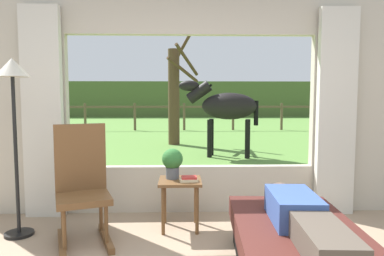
# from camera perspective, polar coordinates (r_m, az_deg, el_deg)

# --- Properties ---
(back_wall_with_window) EXTENTS (5.20, 0.12, 2.55)m
(back_wall_with_window) POSITION_cam_1_polar(r_m,az_deg,el_deg) (4.27, -0.18, 3.20)
(back_wall_with_window) COLOR #BCB29E
(back_wall_with_window) RESTS_ON ground_plane
(curtain_panel_left) EXTENTS (0.44, 0.10, 2.40)m
(curtain_panel_left) POSITION_cam_1_polar(r_m,az_deg,el_deg) (4.42, -22.60, 2.24)
(curtain_panel_left) COLOR beige
(curtain_panel_left) RESTS_ON ground_plane
(curtain_panel_right) EXTENTS (0.44, 0.10, 2.40)m
(curtain_panel_right) POSITION_cam_1_polar(r_m,az_deg,el_deg) (4.51, 21.89, 2.31)
(curtain_panel_right) COLOR beige
(curtain_panel_right) RESTS_ON ground_plane
(outdoor_pasture_lawn) EXTENTS (36.00, 21.68, 0.02)m
(outdoor_pasture_lawn) POSITION_cam_1_polar(r_m,az_deg,el_deg) (15.23, -1.26, -0.18)
(outdoor_pasture_lawn) COLOR #568438
(outdoor_pasture_lawn) RESTS_ON ground_plane
(distant_hill_ridge) EXTENTS (36.00, 2.00, 2.40)m
(distant_hill_ridge) POSITION_cam_1_polar(r_m,az_deg,el_deg) (25.01, -1.44, 4.58)
(distant_hill_ridge) COLOR #495D2E
(distant_hill_ridge) RESTS_ON ground_plane
(recliner_sofa) EXTENTS (1.00, 1.75, 0.42)m
(recliner_sofa) POSITION_cam_1_polar(r_m,az_deg,el_deg) (2.92, 16.53, -18.70)
(recliner_sofa) COLOR black
(recliner_sofa) RESTS_ON ground_plane
(reclining_person) EXTENTS (0.37, 1.44, 0.22)m
(reclining_person) POSITION_cam_1_polar(r_m,az_deg,el_deg) (2.77, 17.02, -13.33)
(reclining_person) COLOR #334C8C
(reclining_person) RESTS_ON recliner_sofa
(rocking_chair) EXTENTS (0.66, 0.80, 1.12)m
(rocking_chair) POSITION_cam_1_polar(r_m,az_deg,el_deg) (3.62, -17.05, -8.60)
(rocking_chair) COLOR brown
(rocking_chair) RESTS_ON ground_plane
(side_table) EXTENTS (0.44, 0.44, 0.52)m
(side_table) POSITION_cam_1_polar(r_m,az_deg,el_deg) (3.80, -1.90, -9.59)
(side_table) COLOR brown
(side_table) RESTS_ON ground_plane
(potted_plant) EXTENTS (0.22, 0.22, 0.32)m
(potted_plant) POSITION_cam_1_polar(r_m,az_deg,el_deg) (3.80, -3.12, -5.32)
(potted_plant) COLOR #4C5156
(potted_plant) RESTS_ON side_table
(book_stack) EXTENTS (0.20, 0.15, 0.05)m
(book_stack) POSITION_cam_1_polar(r_m,az_deg,el_deg) (3.71, -0.52, -8.08)
(book_stack) COLOR beige
(book_stack) RESTS_ON side_table
(floor_lamp_left) EXTENTS (0.32, 0.32, 1.75)m
(floor_lamp_left) POSITION_cam_1_polar(r_m,az_deg,el_deg) (3.90, -26.50, 4.96)
(floor_lamp_left) COLOR black
(floor_lamp_left) RESTS_ON ground_plane
(horse) EXTENTS (1.82, 0.80, 1.73)m
(horse) POSITION_cam_1_polar(r_m,az_deg,el_deg) (8.14, 5.32, 3.37)
(horse) COLOR black
(horse) RESTS_ON outdoor_pasture_lawn
(pasture_tree) EXTENTS (0.90, 1.27, 3.19)m
(pasture_tree) POSITION_cam_1_polar(r_m,az_deg,el_deg) (10.22, -2.75, 5.45)
(pasture_tree) COLOR #4C3823
(pasture_tree) RESTS_ON outdoor_pasture_lawn
(pasture_fence_line) EXTENTS (16.10, 0.10, 1.10)m
(pasture_fence_line) POSITION_cam_1_polar(r_m,az_deg,el_deg) (14.61, -1.25, 2.49)
(pasture_fence_line) COLOR brown
(pasture_fence_line) RESTS_ON outdoor_pasture_lawn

